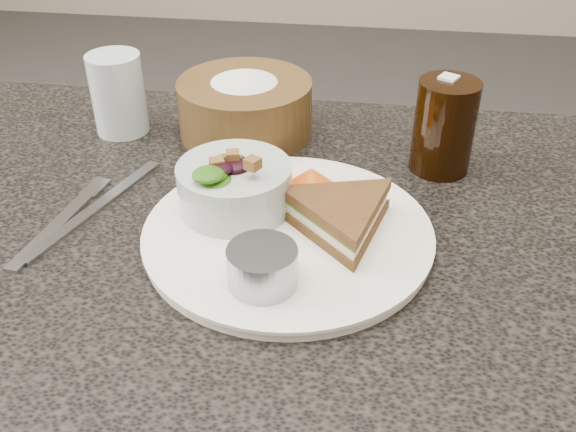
{
  "coord_description": "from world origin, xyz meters",
  "views": [
    {
      "loc": [
        0.12,
        -0.55,
        1.16
      ],
      "look_at": [
        0.04,
        -0.01,
        0.78
      ],
      "focal_mm": 40.0,
      "sensor_mm": 36.0,
      "label": 1
    }
  ],
  "objects_px": {
    "salad_bowl": "(234,179)",
    "cola_glass": "(445,122)",
    "bread_basket": "(245,98)",
    "sandwich": "(341,216)",
    "water_glass": "(118,94)",
    "dinner_plate": "(288,234)",
    "dressing_ramekin": "(262,267)"
  },
  "relations": [
    {
      "from": "dressing_ramekin",
      "to": "water_glass",
      "type": "xyz_separation_m",
      "value": [
        -0.25,
        0.31,
        0.02
      ]
    },
    {
      "from": "salad_bowl",
      "to": "bread_basket",
      "type": "relative_size",
      "value": 0.69
    },
    {
      "from": "dressing_ramekin",
      "to": "cola_glass",
      "type": "relative_size",
      "value": 0.52
    },
    {
      "from": "cola_glass",
      "to": "bread_basket",
      "type": "bearing_deg",
      "value": 166.89
    },
    {
      "from": "sandwich",
      "to": "cola_glass",
      "type": "distance_m",
      "value": 0.21
    },
    {
      "from": "cola_glass",
      "to": "water_glass",
      "type": "height_order",
      "value": "cola_glass"
    },
    {
      "from": "dinner_plate",
      "to": "sandwich",
      "type": "xyz_separation_m",
      "value": [
        0.05,
        0.0,
        0.03
      ]
    },
    {
      "from": "bread_basket",
      "to": "cola_glass",
      "type": "bearing_deg",
      "value": -13.11
    },
    {
      "from": "bread_basket",
      "to": "water_glass",
      "type": "height_order",
      "value": "water_glass"
    },
    {
      "from": "cola_glass",
      "to": "dressing_ramekin",
      "type": "bearing_deg",
      "value": -123.65
    },
    {
      "from": "dressing_ramekin",
      "to": "water_glass",
      "type": "height_order",
      "value": "water_glass"
    },
    {
      "from": "dressing_ramekin",
      "to": "water_glass",
      "type": "relative_size",
      "value": 0.61
    },
    {
      "from": "salad_bowl",
      "to": "cola_glass",
      "type": "relative_size",
      "value": 0.98
    },
    {
      "from": "water_glass",
      "to": "bread_basket",
      "type": "bearing_deg",
      "value": 5.52
    },
    {
      "from": "dinner_plate",
      "to": "dressing_ramekin",
      "type": "xyz_separation_m",
      "value": [
        -0.01,
        -0.09,
        0.03
      ]
    },
    {
      "from": "dinner_plate",
      "to": "dressing_ramekin",
      "type": "distance_m",
      "value": 0.09
    },
    {
      "from": "bread_basket",
      "to": "water_glass",
      "type": "bearing_deg",
      "value": -174.48
    },
    {
      "from": "dinner_plate",
      "to": "salad_bowl",
      "type": "height_order",
      "value": "salad_bowl"
    },
    {
      "from": "bread_basket",
      "to": "salad_bowl",
      "type": "bearing_deg",
      "value": -81.88
    },
    {
      "from": "sandwich",
      "to": "bread_basket",
      "type": "distance_m",
      "value": 0.27
    },
    {
      "from": "sandwich",
      "to": "cola_glass",
      "type": "height_order",
      "value": "cola_glass"
    },
    {
      "from": "salad_bowl",
      "to": "dressing_ramekin",
      "type": "distance_m",
      "value": 0.14
    },
    {
      "from": "bread_basket",
      "to": "cola_glass",
      "type": "distance_m",
      "value": 0.27
    },
    {
      "from": "dinner_plate",
      "to": "salad_bowl",
      "type": "bearing_deg",
      "value": 152.16
    },
    {
      "from": "sandwich",
      "to": "cola_glass",
      "type": "xyz_separation_m",
      "value": [
        0.11,
        0.17,
        0.03
      ]
    },
    {
      "from": "dinner_plate",
      "to": "dressing_ramekin",
      "type": "relative_size",
      "value": 4.56
    },
    {
      "from": "salad_bowl",
      "to": "cola_glass",
      "type": "height_order",
      "value": "cola_glass"
    },
    {
      "from": "salad_bowl",
      "to": "water_glass",
      "type": "xyz_separation_m",
      "value": [
        -0.2,
        0.19,
        0.01
      ]
    },
    {
      "from": "dinner_plate",
      "to": "cola_glass",
      "type": "distance_m",
      "value": 0.25
    },
    {
      "from": "bread_basket",
      "to": "water_glass",
      "type": "xyz_separation_m",
      "value": [
        -0.17,
        -0.02,
        0.0
      ]
    },
    {
      "from": "sandwich",
      "to": "water_glass",
      "type": "distance_m",
      "value": 0.38
    },
    {
      "from": "dinner_plate",
      "to": "salad_bowl",
      "type": "distance_m",
      "value": 0.08
    }
  ]
}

